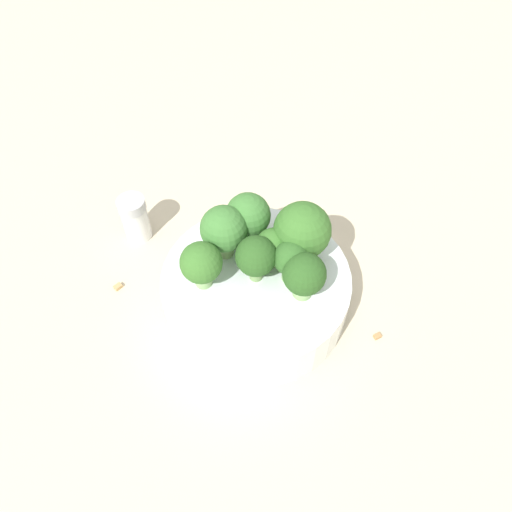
{
  "coord_description": "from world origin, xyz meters",
  "views": [
    {
      "loc": [
        -0.2,
        0.21,
        0.46
      ],
      "look_at": [
        0.0,
        0.0,
        0.08
      ],
      "focal_mm": 35.0,
      "sensor_mm": 36.0,
      "label": 1
    }
  ],
  "objects": [
    {
      "name": "almond_crumb_1",
      "position": [
        0.13,
        0.09,
        0.0
      ],
      "size": [
        0.01,
        0.01,
        0.01
      ],
      "primitive_type": "cube",
      "rotation": [
        0.0,
        0.0,
        4.71
      ],
      "color": "tan",
      "rests_on": "ground_plane"
    },
    {
      "name": "broccoli_floret_7",
      "position": [
        0.04,
        -0.03,
        0.08
      ],
      "size": [
        0.05,
        0.05,
        0.06
      ],
      "color": "#8EB770",
      "rests_on": "bowl"
    },
    {
      "name": "broccoli_floret_5",
      "position": [
        0.04,
        0.0,
        0.09
      ],
      "size": [
        0.05,
        0.05,
        0.06
      ],
      "color": "#7A9E5B",
      "rests_on": "bowl"
    },
    {
      "name": "bowl",
      "position": [
        0.0,
        0.0,
        0.03
      ],
      "size": [
        0.19,
        0.19,
        0.05
      ],
      "primitive_type": "cylinder",
      "color": "silver",
      "rests_on": "ground_plane"
    },
    {
      "name": "broccoli_floret_4",
      "position": [
        -0.03,
        -0.02,
        0.08
      ],
      "size": [
        0.03,
        0.03,
        0.05
      ],
      "color": "#84AD66",
      "rests_on": "bowl"
    },
    {
      "name": "almond_crumb_0",
      "position": [
        -0.12,
        -0.06,
        0.0
      ],
      "size": [
        0.01,
        0.01,
        0.01
      ],
      "primitive_type": "cube",
      "rotation": [
        0.0,
        0.0,
        1.21
      ],
      "color": "#AD7F4C",
      "rests_on": "ground_plane"
    },
    {
      "name": "pepper_shaker",
      "position": [
        0.17,
        0.03,
        0.03
      ],
      "size": [
        0.03,
        0.03,
        0.06
      ],
      "color": "silver",
      "rests_on": "ground_plane"
    },
    {
      "name": "broccoli_floret_3",
      "position": [
        -0.05,
        -0.02,
        0.08
      ],
      "size": [
        0.04,
        0.04,
        0.05
      ],
      "color": "#8EB770",
      "rests_on": "bowl"
    },
    {
      "name": "broccoli_floret_2",
      "position": [
        -0.01,
        -0.05,
        0.09
      ],
      "size": [
        0.06,
        0.06,
        0.07
      ],
      "color": "#8EB770",
      "rests_on": "bowl"
    },
    {
      "name": "broccoli_floret_6",
      "position": [
        -0.0,
        -0.02,
        0.08
      ],
      "size": [
        0.04,
        0.04,
        0.05
      ],
      "color": "#7A9E5B",
      "rests_on": "bowl"
    },
    {
      "name": "ground_plane",
      "position": [
        0.0,
        0.0,
        0.0
      ],
      "size": [
        3.0,
        3.0,
        0.0
      ],
      "primitive_type": "plane",
      "color": "beige"
    },
    {
      "name": "broccoli_floret_1",
      "position": [
        -0.0,
        -0.0,
        0.08
      ],
      "size": [
        0.04,
        0.04,
        0.05
      ],
      "color": "#7A9E5B",
      "rests_on": "bowl"
    },
    {
      "name": "broccoli_floret_0",
      "position": [
        0.03,
        0.04,
        0.08
      ],
      "size": [
        0.04,
        0.04,
        0.05
      ],
      "color": "#8EB770",
      "rests_on": "bowl"
    }
  ]
}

